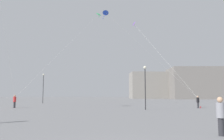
{
  "coord_description": "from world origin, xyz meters",
  "views": [
    {
      "loc": [
        -0.2,
        -6.17,
        1.81
      ],
      "look_at": [
        0.0,
        20.4,
        4.57
      ],
      "focal_mm": 37.11,
      "sensor_mm": 36.0,
      "label": 1
    }
  ],
  "objects_px": {
    "kite_emerald_diamond": "(98,15)",
    "handbag_beside_flyer": "(201,107)",
    "person_in_black": "(198,101)",
    "building_centre_hall": "(203,83)",
    "person_in_grey": "(221,114)",
    "kite_cobalt_diamond": "(109,16)",
    "person_in_red": "(15,101)",
    "building_left_hall": "(152,86)",
    "lamppost_east": "(43,84)",
    "kite_violet_delta": "(135,26)",
    "lamppost_west": "(145,80)"
  },
  "relations": [
    {
      "from": "building_left_hall",
      "to": "kite_emerald_diamond",
      "type": "bearing_deg",
      "value": -108.91
    },
    {
      "from": "kite_violet_delta",
      "to": "lamppost_east",
      "type": "height_order",
      "value": "kite_violet_delta"
    },
    {
      "from": "person_in_red",
      "to": "person_in_grey",
      "type": "bearing_deg",
      "value": -56.47
    },
    {
      "from": "person_in_black",
      "to": "building_centre_hall",
      "type": "relative_size",
      "value": 0.06
    },
    {
      "from": "person_in_grey",
      "to": "lamppost_east",
      "type": "bearing_deg",
      "value": 57.93
    },
    {
      "from": "kite_emerald_diamond",
      "to": "building_centre_hall",
      "type": "relative_size",
      "value": 0.56
    },
    {
      "from": "building_left_hall",
      "to": "building_centre_hall",
      "type": "height_order",
      "value": "building_centre_hall"
    },
    {
      "from": "kite_cobalt_diamond",
      "to": "building_centre_hall",
      "type": "distance_m",
      "value": 70.25
    },
    {
      "from": "building_left_hall",
      "to": "building_centre_hall",
      "type": "distance_m",
      "value": 19.26
    },
    {
      "from": "person_in_black",
      "to": "building_centre_hall",
      "type": "xyz_separation_m",
      "value": [
        23.85,
        57.14,
        4.92
      ]
    },
    {
      "from": "building_centre_hall",
      "to": "lamppost_west",
      "type": "xyz_separation_m",
      "value": [
        -31.13,
        -60.29,
        -2.38
      ]
    },
    {
      "from": "person_in_black",
      "to": "person_in_red",
      "type": "height_order",
      "value": "person_in_red"
    },
    {
      "from": "building_left_hall",
      "to": "lamppost_west",
      "type": "xyz_separation_m",
      "value": [
        -13.13,
        -67.13,
        -1.84
      ]
    },
    {
      "from": "kite_emerald_diamond",
      "to": "person_in_black",
      "type": "bearing_deg",
      "value": -29.27
    },
    {
      "from": "kite_emerald_diamond",
      "to": "building_left_hall",
      "type": "distance_m",
      "value": 60.43
    },
    {
      "from": "person_in_grey",
      "to": "lamppost_east",
      "type": "xyz_separation_m",
      "value": [
        -18.13,
        35.77,
        2.91
      ]
    },
    {
      "from": "building_left_hall",
      "to": "lamppost_east",
      "type": "relative_size",
      "value": 3.14
    },
    {
      "from": "kite_violet_delta",
      "to": "person_in_black",
      "type": "bearing_deg",
      "value": -62.62
    },
    {
      "from": "kite_violet_delta",
      "to": "building_centre_hall",
      "type": "height_order",
      "value": "kite_violet_delta"
    },
    {
      "from": "person_in_red",
      "to": "lamppost_east",
      "type": "distance_m",
      "value": 15.57
    },
    {
      "from": "person_in_grey",
      "to": "kite_violet_delta",
      "type": "relative_size",
      "value": 0.12
    },
    {
      "from": "person_in_black",
      "to": "building_left_hall",
      "type": "distance_m",
      "value": 64.39
    },
    {
      "from": "lamppost_east",
      "to": "person_in_grey",
      "type": "bearing_deg",
      "value": -63.12
    },
    {
      "from": "kite_emerald_diamond",
      "to": "kite_cobalt_diamond",
      "type": "height_order",
      "value": "kite_emerald_diamond"
    },
    {
      "from": "person_in_black",
      "to": "lamppost_west",
      "type": "height_order",
      "value": "lamppost_west"
    },
    {
      "from": "kite_cobalt_diamond",
      "to": "building_centre_hall",
      "type": "bearing_deg",
      "value": 59.74
    },
    {
      "from": "lamppost_west",
      "to": "handbag_beside_flyer",
      "type": "xyz_separation_m",
      "value": [
        7.63,
        3.26,
        -3.29
      ]
    },
    {
      "from": "kite_violet_delta",
      "to": "kite_cobalt_diamond",
      "type": "height_order",
      "value": "kite_violet_delta"
    },
    {
      "from": "building_left_hall",
      "to": "kite_violet_delta",
      "type": "bearing_deg",
      "value": -103.67
    },
    {
      "from": "kite_violet_delta",
      "to": "handbag_beside_flyer",
      "type": "xyz_separation_m",
      "value": [
        6.96,
        -12.66,
        -14.66
      ]
    },
    {
      "from": "person_in_grey",
      "to": "kite_emerald_diamond",
      "type": "height_order",
      "value": "kite_emerald_diamond"
    },
    {
      "from": "person_in_black",
      "to": "kite_violet_delta",
      "type": "xyz_separation_m",
      "value": [
        -6.61,
        12.76,
        13.92
      ]
    },
    {
      "from": "person_in_black",
      "to": "handbag_beside_flyer",
      "type": "relative_size",
      "value": 4.93
    },
    {
      "from": "person_in_red",
      "to": "lamppost_east",
      "type": "xyz_separation_m",
      "value": [
        -0.72,
        15.28,
        2.89
      ]
    },
    {
      "from": "person_in_red",
      "to": "person_in_grey",
      "type": "height_order",
      "value": "person_in_red"
    },
    {
      "from": "person_in_red",
      "to": "building_centre_hall",
      "type": "distance_m",
      "value": 74.15
    },
    {
      "from": "person_in_red",
      "to": "kite_emerald_diamond",
      "type": "xyz_separation_m",
      "value": [
        10.44,
        6.92,
        14.05
      ]
    },
    {
      "from": "person_in_black",
      "to": "kite_cobalt_diamond",
      "type": "distance_m",
      "value": 15.66
    },
    {
      "from": "person_in_grey",
      "to": "kite_emerald_diamond",
      "type": "distance_m",
      "value": 31.58
    },
    {
      "from": "building_centre_hall",
      "to": "handbag_beside_flyer",
      "type": "relative_size",
      "value": 79.56
    },
    {
      "from": "kite_cobalt_diamond",
      "to": "handbag_beside_flyer",
      "type": "xyz_separation_m",
      "value": [
        11.81,
        3.47,
        -10.88
      ]
    },
    {
      "from": "building_left_hall",
      "to": "lamppost_east",
      "type": "distance_m",
      "value": 56.94
    },
    {
      "from": "handbag_beside_flyer",
      "to": "person_in_red",
      "type": "bearing_deg",
      "value": 178.74
    },
    {
      "from": "person_in_red",
      "to": "building_centre_hall",
      "type": "xyz_separation_m",
      "value": [
        47.77,
        56.5,
        4.85
      ]
    },
    {
      "from": "kite_violet_delta",
      "to": "kite_cobalt_diamond",
      "type": "distance_m",
      "value": 17.26
    },
    {
      "from": "building_centre_hall",
      "to": "kite_violet_delta",
      "type": "bearing_deg",
      "value": -124.46
    },
    {
      "from": "kite_emerald_diamond",
      "to": "handbag_beside_flyer",
      "type": "height_order",
      "value": "kite_emerald_diamond"
    },
    {
      "from": "lamppost_west",
      "to": "lamppost_east",
      "type": "bearing_deg",
      "value": 132.33
    },
    {
      "from": "lamppost_east",
      "to": "lamppost_west",
      "type": "relative_size",
      "value": 1.15
    },
    {
      "from": "building_centre_hall",
      "to": "lamppost_west",
      "type": "relative_size",
      "value": 4.99
    }
  ]
}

